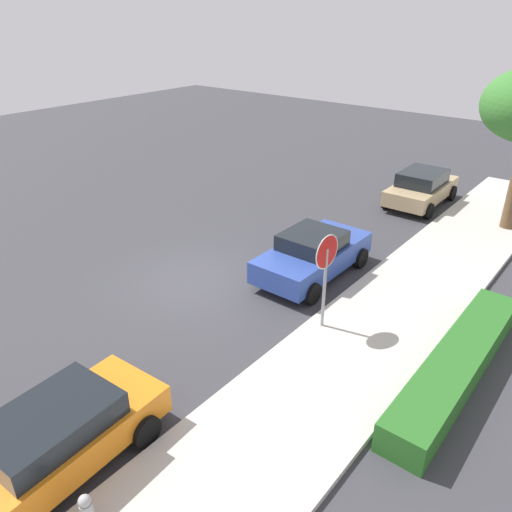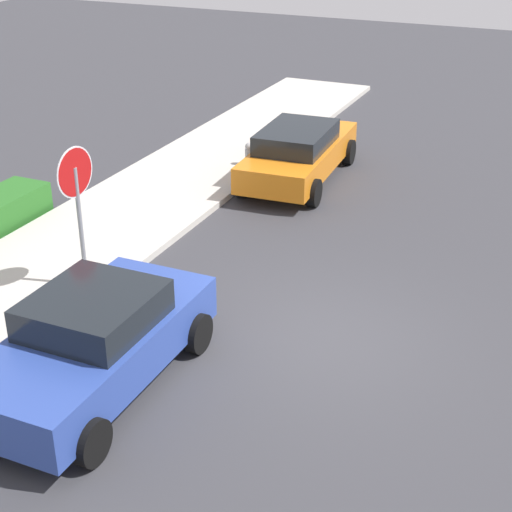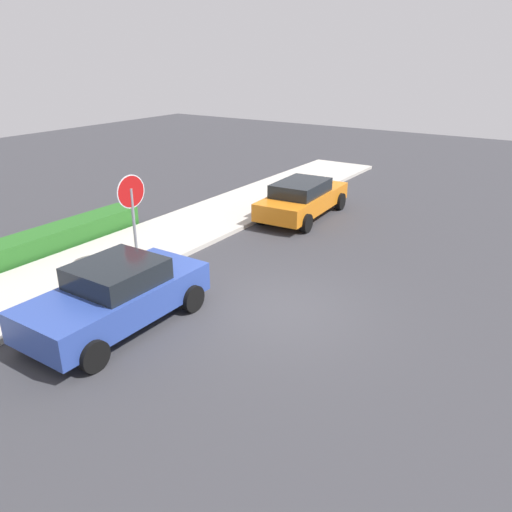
{
  "view_description": "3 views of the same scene",
  "coord_description": "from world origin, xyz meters",
  "px_view_note": "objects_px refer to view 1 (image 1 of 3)",
  "views": [
    {
      "loc": [
        9.22,
        9.79,
        7.56
      ],
      "look_at": [
        -0.72,
        1.79,
        1.14
      ],
      "focal_mm": 35.0,
      "sensor_mm": 36.0,
      "label": 1
    },
    {
      "loc": [
        -10.28,
        -3.42,
        6.72
      ],
      "look_at": [
        -0.26,
        1.05,
        1.38
      ],
      "focal_mm": 55.0,
      "sensor_mm": 36.0,
      "label": 2
    },
    {
      "loc": [
        -8.93,
        -5.29,
        5.57
      ],
      "look_at": [
        1.0,
        1.3,
        0.73
      ],
      "focal_mm": 35.0,
      "sensor_mm": 36.0,
      "label": 3
    }
  ],
  "objects_px": {
    "stop_sign": "(326,266)",
    "parked_car_orange": "(46,446)",
    "fire_hydrant": "(87,512)",
    "parked_car_blue": "(313,254)",
    "parked_car_tan": "(421,187)"
  },
  "relations": [
    {
      "from": "parked_car_tan",
      "to": "stop_sign",
      "type": "bearing_deg",
      "value": 9.18
    },
    {
      "from": "stop_sign",
      "to": "parked_car_tan",
      "type": "height_order",
      "value": "stop_sign"
    },
    {
      "from": "stop_sign",
      "to": "parked_car_blue",
      "type": "relative_size",
      "value": 0.65
    },
    {
      "from": "parked_car_blue",
      "to": "parked_car_orange",
      "type": "height_order",
      "value": "parked_car_blue"
    },
    {
      "from": "parked_car_blue",
      "to": "parked_car_tan",
      "type": "distance_m",
      "value": 8.08
    },
    {
      "from": "parked_car_orange",
      "to": "parked_car_tan",
      "type": "distance_m",
      "value": 17.28
    },
    {
      "from": "stop_sign",
      "to": "fire_hydrant",
      "type": "height_order",
      "value": "stop_sign"
    },
    {
      "from": "fire_hydrant",
      "to": "parked_car_blue",
      "type": "bearing_deg",
      "value": -168.9
    },
    {
      "from": "parked_car_orange",
      "to": "fire_hydrant",
      "type": "distance_m",
      "value": 1.44
    },
    {
      "from": "stop_sign",
      "to": "parked_car_tan",
      "type": "xyz_separation_m",
      "value": [
        -10.41,
        -1.68,
        -1.13
      ]
    },
    {
      "from": "parked_car_orange",
      "to": "fire_hydrant",
      "type": "relative_size",
      "value": 6.46
    },
    {
      "from": "parked_car_orange",
      "to": "stop_sign",
      "type": "bearing_deg",
      "value": 168.76
    },
    {
      "from": "stop_sign",
      "to": "parked_car_orange",
      "type": "xyz_separation_m",
      "value": [
        6.87,
        -1.37,
        -1.17
      ]
    },
    {
      "from": "stop_sign",
      "to": "fire_hydrant",
      "type": "relative_size",
      "value": 3.78
    },
    {
      "from": "parked_car_orange",
      "to": "fire_hydrant",
      "type": "xyz_separation_m",
      "value": [
        0.18,
        1.39,
        -0.35
      ]
    }
  ]
}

